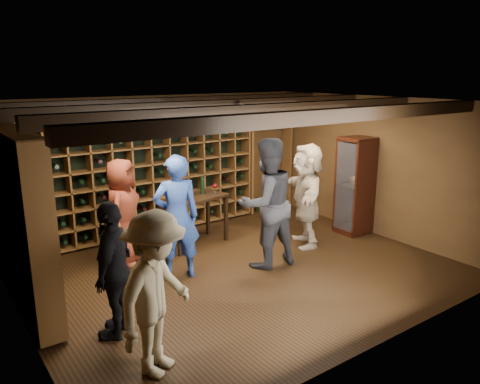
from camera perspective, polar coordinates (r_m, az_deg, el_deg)
ground at (r=7.15m, az=0.05°, el=-9.50°), size 6.00×6.00×0.00m
room_shell at (r=6.60m, az=-0.21°, el=10.25°), size 6.00×6.00×6.00m
wine_rack_back at (r=8.50m, az=-12.07°, el=2.20°), size 4.65×0.30×2.20m
wine_rack_left at (r=6.46m, az=-25.48°, el=-2.74°), size 0.30×2.65×2.20m
crate_shelf at (r=9.94m, az=3.56°, el=6.66°), size 1.20×0.32×2.07m
display_cabinet at (r=8.79m, az=13.81°, el=0.52°), size 0.55×0.50×1.75m
man_blue_shirt at (r=6.69m, az=-7.73°, el=-3.08°), size 0.75×0.60×1.81m
man_grey_suit at (r=7.04m, az=3.26°, el=-1.39°), size 1.00×0.80×1.97m
guest_red_floral at (r=7.35m, az=-14.14°, el=-2.42°), size 0.92×0.96×1.66m
guest_woman_black at (r=5.41m, az=-15.12°, el=-9.08°), size 0.88×0.95×1.57m
guest_khaki at (r=4.66m, az=-10.19°, el=-12.15°), size 1.24×1.10×1.66m
guest_beige at (r=8.00m, az=8.13°, el=-0.35°), size 1.28×1.67×1.76m
tasting_table at (r=7.98m, az=-5.63°, el=-1.25°), size 1.22×0.76×1.13m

